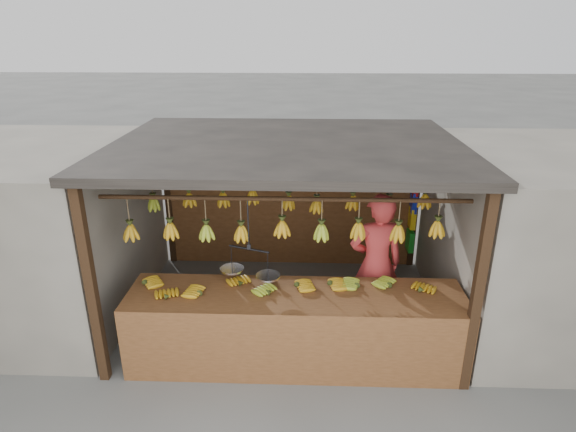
{
  "coord_description": "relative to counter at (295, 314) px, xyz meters",
  "views": [
    {
      "loc": [
        0.23,
        -5.85,
        3.68
      ],
      "look_at": [
        0.0,
        0.3,
        1.3
      ],
      "focal_mm": 30.0,
      "sensor_mm": 36.0,
      "label": 1
    }
  ],
  "objects": [
    {
      "name": "stall",
      "position": [
        -0.13,
        1.56,
        1.25
      ],
      "size": [
        4.3,
        3.3,
        2.4
      ],
      "color": "black",
      "rests_on": "ground"
    },
    {
      "name": "bag_bundles",
      "position": [
        1.81,
        2.58,
        0.29
      ],
      "size": [
        0.08,
        0.26,
        1.3
      ],
      "color": "red",
      "rests_on": "ground"
    },
    {
      "name": "balance_scale",
      "position": [
        -0.52,
        0.23,
        0.44
      ],
      "size": [
        0.69,
        0.42,
        0.91
      ],
      "color": "black",
      "rests_on": "ground"
    },
    {
      "name": "hanging_bananas",
      "position": [
        -0.14,
        1.23,
        0.9
      ],
      "size": [
        3.64,
        2.25,
        0.38
      ],
      "color": "#B98413",
      "rests_on": "ground"
    },
    {
      "name": "ground",
      "position": [
        -0.13,
        1.23,
        -0.72
      ],
      "size": [
        80.0,
        80.0,
        0.0
      ],
      "primitive_type": "plane",
      "color": "#5B5B57"
    },
    {
      "name": "neighbor_left",
      "position": [
        -3.73,
        1.23,
        0.43
      ],
      "size": [
        3.0,
        3.0,
        2.3
      ],
      "primitive_type": "cube",
      "color": "slate",
      "rests_on": "ground"
    },
    {
      "name": "vendor",
      "position": [
        1.0,
        0.82,
        0.22
      ],
      "size": [
        0.75,
        0.56,
        1.87
      ],
      "primitive_type": "imported",
      "rotation": [
        0.0,
        0.0,
        3.31
      ],
      "color": "#BF3333",
      "rests_on": "ground"
    },
    {
      "name": "counter",
      "position": [
        0.0,
        0.0,
        0.0
      ],
      "size": [
        3.83,
        0.87,
        0.96
      ],
      "color": "brown",
      "rests_on": "ground"
    },
    {
      "name": "neighbor_right",
      "position": [
        3.47,
        1.23,
        0.43
      ],
      "size": [
        3.0,
        3.0,
        2.3
      ],
      "primitive_type": "cube",
      "color": "slate",
      "rests_on": "ground"
    }
  ]
}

